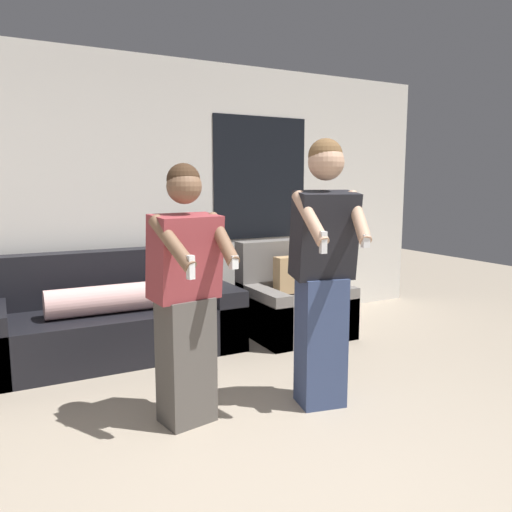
{
  "coord_description": "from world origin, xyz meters",
  "views": [
    {
      "loc": [
        -1.26,
        -1.75,
        1.49
      ],
      "look_at": [
        0.17,
        1.01,
        1.04
      ],
      "focal_mm": 35.0,
      "sensor_mm": 36.0,
      "label": 1
    }
  ],
  "objects_px": {
    "person_left": "(186,296)",
    "person_right": "(323,271)",
    "couch": "(111,320)",
    "armchair": "(292,304)"
  },
  "relations": [
    {
      "from": "person_left",
      "to": "person_right",
      "type": "relative_size",
      "value": 0.91
    },
    {
      "from": "couch",
      "to": "armchair",
      "type": "relative_size",
      "value": 2.37
    },
    {
      "from": "person_left",
      "to": "person_right",
      "type": "bearing_deg",
      "value": -11.46
    },
    {
      "from": "person_left",
      "to": "person_right",
      "type": "xyz_separation_m",
      "value": [
        0.88,
        -0.18,
        0.11
      ]
    },
    {
      "from": "armchair",
      "to": "person_left",
      "type": "distance_m",
      "value": 2.11
    },
    {
      "from": "person_right",
      "to": "person_left",
      "type": "bearing_deg",
      "value": 168.54
    },
    {
      "from": "armchair",
      "to": "person_right",
      "type": "relative_size",
      "value": 0.52
    },
    {
      "from": "couch",
      "to": "armchair",
      "type": "height_order",
      "value": "armchair"
    },
    {
      "from": "person_left",
      "to": "couch",
      "type": "bearing_deg",
      "value": 96.06
    },
    {
      "from": "person_left",
      "to": "armchair",
      "type": "bearing_deg",
      "value": 39.89
    }
  ]
}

